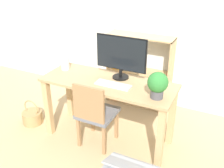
{
  "coord_description": "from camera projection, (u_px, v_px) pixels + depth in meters",
  "views": [
    {
      "loc": [
        1.16,
        -2.3,
        2.03
      ],
      "look_at": [
        0.0,
        0.1,
        0.68
      ],
      "focal_mm": 42.0,
      "sensor_mm": 36.0,
      "label": 1
    }
  ],
  "objects": [
    {
      "name": "ground_plane",
      "position": [
        108.0,
        137.0,
        3.21
      ],
      "size": [
        10.0,
        10.0,
        0.0
      ],
      "primitive_type": "plane",
      "color": "tan"
    },
    {
      "name": "wall_back",
      "position": [
        145.0,
        13.0,
        3.52
      ],
      "size": [
        8.0,
        0.05,
        2.6
      ],
      "color": "silver",
      "rests_on": "ground_plane"
    },
    {
      "name": "desk",
      "position": [
        108.0,
        94.0,
        2.94
      ],
      "size": [
        1.49,
        0.57,
        0.76
      ],
      "color": "tan",
      "rests_on": "ground_plane"
    },
    {
      "name": "monitor",
      "position": [
        121.0,
        55.0,
        2.84
      ],
      "size": [
        0.58,
        0.18,
        0.48
      ],
      "color": "black",
      "rests_on": "desk"
    },
    {
      "name": "keyboard",
      "position": [
        113.0,
        85.0,
        2.78
      ],
      "size": [
        0.39,
        0.13,
        0.02
      ],
      "color": "#B2B2B7",
      "rests_on": "desk"
    },
    {
      "name": "vase",
      "position": [
        65.0,
        63.0,
        3.13
      ],
      "size": [
        0.1,
        0.1,
        0.2
      ],
      "color": "silver",
      "rests_on": "desk"
    },
    {
      "name": "potted_plant",
      "position": [
        158.0,
        84.0,
        2.49
      ],
      "size": [
        0.2,
        0.2,
        0.27
      ],
      "color": "#4C4C51",
      "rests_on": "desk"
    },
    {
      "name": "chair",
      "position": [
        95.0,
        113.0,
        2.89
      ],
      "size": [
        0.4,
        0.4,
        0.82
      ],
      "rotation": [
        0.0,
        0.0,
        0.06
      ],
      "color": "slate",
      "rests_on": "ground_plane"
    },
    {
      "name": "bookshelf",
      "position": [
        127.0,
        70.0,
        3.81
      ],
      "size": [
        0.91,
        0.28,
        1.04
      ],
      "color": "tan",
      "rests_on": "ground_plane"
    },
    {
      "name": "basket",
      "position": [
        32.0,
        117.0,
        3.45
      ],
      "size": [
        0.26,
        0.26,
        0.34
      ],
      "color": "tan",
      "rests_on": "ground_plane"
    }
  ]
}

